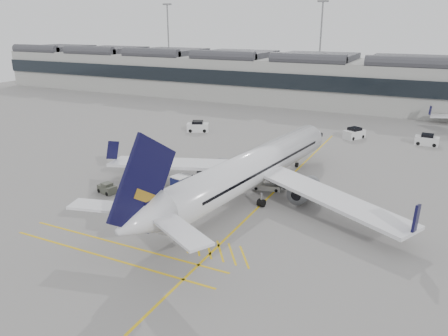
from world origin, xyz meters
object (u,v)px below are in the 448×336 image
at_px(ramp_agent_a, 210,181).
at_px(pushback_tug, 107,188).
at_px(belt_loader, 266,185).
at_px(baggage_cart_a, 180,184).
at_px(ramp_agent_b, 209,196).
at_px(airliner_main, 250,169).

xyz_separation_m(ramp_agent_a, pushback_tug, (-10.44, -7.05, -0.32)).
distance_m(belt_loader, baggage_cart_a, 10.81).
relative_size(baggage_cart_a, ramp_agent_b, 1.16).
height_order(ramp_agent_a, ramp_agent_b, ramp_agent_b).
xyz_separation_m(belt_loader, ramp_agent_b, (-4.28, -7.22, 0.47)).
xyz_separation_m(airliner_main, ramp_agent_a, (-5.56, 0.27, -2.48)).
bearing_deg(belt_loader, ramp_agent_a, -167.50).
distance_m(baggage_cart_a, pushback_tug, 8.85).
relative_size(airliner_main, belt_loader, 10.04).
bearing_deg(ramp_agent_b, belt_loader, -116.79).
relative_size(airliner_main, baggage_cart_a, 19.18).
relative_size(baggage_cart_a, ramp_agent_a, 1.26).
bearing_deg(baggage_cart_a, belt_loader, 45.44).
bearing_deg(ramp_agent_b, ramp_agent_a, -59.12).
bearing_deg(baggage_cart_a, ramp_agent_b, -4.05).
bearing_deg(airliner_main, ramp_agent_b, -119.79).
bearing_deg(pushback_tug, baggage_cart_a, 42.93).
relative_size(airliner_main, ramp_agent_a, 24.07).
bearing_deg(pushback_tug, airliner_main, 37.48).
xyz_separation_m(ramp_agent_a, ramp_agent_b, (2.30, -4.51, 0.07)).
xyz_separation_m(airliner_main, baggage_cart_a, (-8.23, -2.58, -2.30)).
bearing_deg(ramp_agent_a, airliner_main, -50.77).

